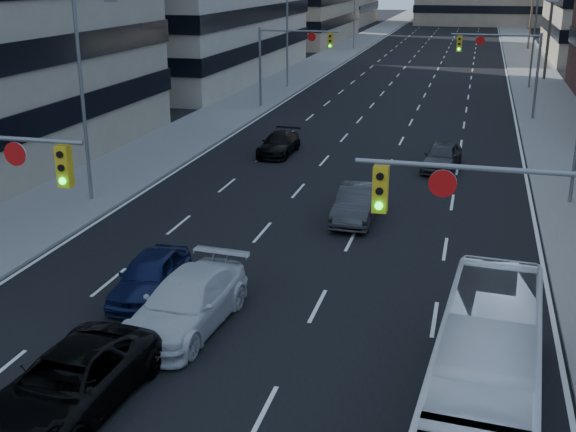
# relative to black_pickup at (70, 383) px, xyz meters

# --- Properties ---
(road_surface) EXTENTS (18.00, 300.00, 0.02)m
(road_surface) POSITION_rel_black_pickup_xyz_m (2.65, 124.99, -0.73)
(road_surface) COLOR black
(road_surface) RESTS_ON ground
(sidewalk_left) EXTENTS (5.00, 300.00, 0.15)m
(sidewalk_left) POSITION_rel_black_pickup_xyz_m (-8.85, 124.99, -0.67)
(sidewalk_left) COLOR slate
(sidewalk_left) RESTS_ON ground
(sidewalk_right) EXTENTS (5.00, 300.00, 0.15)m
(sidewalk_right) POSITION_rel_black_pickup_xyz_m (14.15, 124.99, -0.67)
(sidewalk_right) COLOR slate
(sidewalk_right) RESTS_ON ground
(signal_near_right) EXTENTS (6.59, 0.33, 6.00)m
(signal_near_right) POSITION_rel_black_pickup_xyz_m (10.10, 2.99, 3.59)
(signal_near_right) COLOR slate
(signal_near_right) RESTS_ON ground
(signal_far_left) EXTENTS (6.09, 0.33, 6.00)m
(signal_far_left) POSITION_rel_black_pickup_xyz_m (-5.03, 39.99, 3.56)
(signal_far_left) COLOR slate
(signal_far_left) RESTS_ON ground
(signal_far_right) EXTENTS (6.09, 0.33, 6.00)m
(signal_far_right) POSITION_rel_black_pickup_xyz_m (10.33, 39.99, 3.56)
(signal_far_right) COLOR slate
(signal_far_right) RESTS_ON ground
(utility_pole_midblock) EXTENTS (2.20, 0.28, 11.00)m
(utility_pole_midblock) POSITION_rel_black_pickup_xyz_m (14.85, 60.99, 5.04)
(utility_pole_midblock) COLOR #4C3D2D
(utility_pole_midblock) RESTS_ON ground
(utility_pole_distant) EXTENTS (2.20, 0.28, 11.00)m
(utility_pole_distant) POSITION_rel_black_pickup_xyz_m (14.85, 90.99, 5.04)
(utility_pole_distant) COLOR #4C3D2D
(utility_pole_distant) RESTS_ON ground
(streetlight_left_near) EXTENTS (2.03, 0.22, 9.00)m
(streetlight_left_near) POSITION_rel_black_pickup_xyz_m (-7.69, 14.99, 4.31)
(streetlight_left_near) COLOR slate
(streetlight_left_near) RESTS_ON ground
(streetlight_left_mid) EXTENTS (2.03, 0.22, 9.00)m
(streetlight_left_mid) POSITION_rel_black_pickup_xyz_m (-7.69, 49.99, 4.31)
(streetlight_left_mid) COLOR slate
(streetlight_left_mid) RESTS_ON ground
(streetlight_left_far) EXTENTS (2.03, 0.22, 9.00)m
(streetlight_left_far) POSITION_rel_black_pickup_xyz_m (-7.69, 84.99, 4.31)
(streetlight_left_far) COLOR slate
(streetlight_left_far) RESTS_ON ground
(streetlight_right_far) EXTENTS (2.03, 0.22, 9.00)m
(streetlight_right_far) POSITION_rel_black_pickup_xyz_m (12.99, 54.99, 4.31)
(streetlight_right_far) COLOR slate
(streetlight_right_far) RESTS_ON ground
(black_pickup) EXTENTS (2.78, 5.47, 1.48)m
(black_pickup) POSITION_rel_black_pickup_xyz_m (0.00, 0.00, 0.00)
(black_pickup) COLOR black
(black_pickup) RESTS_ON ground
(white_van) EXTENTS (2.58, 5.53, 1.56)m
(white_van) POSITION_rel_black_pickup_xyz_m (1.05, 4.69, 0.04)
(white_van) COLOR silver
(white_van) RESTS_ON ground
(transit_bus) EXTENTS (2.90, 9.65, 2.65)m
(transit_bus) POSITION_rel_black_pickup_xyz_m (9.43, 1.79, 0.59)
(transit_bus) COLOR white
(transit_bus) RESTS_ON ground
(sedan_blue) EXTENTS (1.95, 4.29, 1.43)m
(sedan_blue) POSITION_rel_black_pickup_xyz_m (-0.91, 6.38, -0.03)
(sedan_blue) COLOR #0E1538
(sedan_blue) RESTS_ON ground
(sedan_grey_center) EXTENTS (1.58, 4.43, 1.46)m
(sedan_grey_center) POSITION_rel_black_pickup_xyz_m (4.25, 15.50, -0.01)
(sedan_grey_center) COLOR #2D2D2F
(sedan_grey_center) RESTS_ON ground
(sedan_black_far) EXTENTS (1.81, 4.31, 1.24)m
(sedan_black_far) POSITION_rel_black_pickup_xyz_m (-1.98, 25.80, -0.12)
(sedan_black_far) COLOR black
(sedan_black_far) RESTS_ON ground
(sedan_grey_right) EXTENTS (2.17, 4.40, 1.44)m
(sedan_grey_right) POSITION_rel_black_pickup_xyz_m (7.22, 24.76, -0.02)
(sedan_grey_right) COLOR #313234
(sedan_grey_right) RESTS_ON ground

